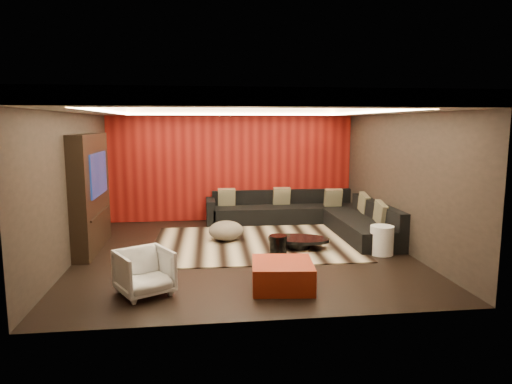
{
  "coord_description": "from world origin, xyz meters",
  "views": [
    {
      "loc": [
        -0.81,
        -8.22,
        2.39
      ],
      "look_at": [
        0.3,
        0.6,
        1.05
      ],
      "focal_mm": 32.0,
      "sensor_mm": 36.0,
      "label": 1
    }
  ],
  "objects": [
    {
      "name": "tv_surround",
      "position": [
        -2.85,
        0.6,
        1.1
      ],
      "size": [
        0.3,
        2.0,
        2.2
      ],
      "primitive_type": "cube",
      "color": "black",
      "rests_on": "ground"
    },
    {
      "name": "wall_right",
      "position": [
        3.01,
        0.0,
        1.4
      ],
      "size": [
        0.02,
        6.0,
        2.8
      ],
      "primitive_type": "cube",
      "color": "black",
      "rests_on": "ground"
    },
    {
      "name": "cove_right",
      "position": [
        2.36,
        0.0,
        2.6
      ],
      "size": [
        0.08,
        4.8,
        0.04
      ],
      "primitive_type": "cube",
      "color": "#FFD899",
      "rests_on": "ground"
    },
    {
      "name": "ceiling",
      "position": [
        0.0,
        0.0,
        2.81
      ],
      "size": [
        6.0,
        6.0,
        0.02
      ],
      "primitive_type": "cube",
      "color": "silver",
      "rests_on": "ground"
    },
    {
      "name": "white_side_table",
      "position": [
        2.5,
        -0.43,
        0.27
      ],
      "size": [
        0.56,
        0.56,
        0.53
      ],
      "primitive_type": "cylinder",
      "rotation": [
        0.0,
        0.0,
        0.39
      ],
      "color": "white",
      "rests_on": "floor"
    },
    {
      "name": "cove_front",
      "position": [
        0.0,
        -2.36,
        2.6
      ],
      "size": [
        4.8,
        0.08,
        0.04
      ],
      "primitive_type": "cube",
      "color": "#FFD899",
      "rests_on": "ground"
    },
    {
      "name": "soffit_back",
      "position": [
        0.0,
        2.7,
        2.69
      ],
      "size": [
        6.0,
        0.6,
        0.22
      ],
      "primitive_type": "cube",
      "color": "silver",
      "rests_on": "ground"
    },
    {
      "name": "striped_pouf",
      "position": [
        -0.28,
        0.89,
        0.22
      ],
      "size": [
        0.92,
        0.92,
        0.39
      ],
      "primitive_type": "ellipsoid",
      "rotation": [
        0.0,
        0.0,
        0.37
      ],
      "color": "#C3AF97",
      "rests_on": "rug"
    },
    {
      "name": "coffee_table",
      "position": [
        1.07,
        0.12,
        0.12
      ],
      "size": [
        1.47,
        1.47,
        0.2
      ],
      "primitive_type": "cylinder",
      "rotation": [
        0.0,
        0.0,
        -0.29
      ],
      "color": "black",
      "rests_on": "rug"
    },
    {
      "name": "armchair",
      "position": [
        -1.6,
        -1.92,
        0.32
      ],
      "size": [
        0.95,
        0.96,
        0.65
      ],
      "primitive_type": "imported",
      "rotation": [
        0.0,
        0.0,
        0.51
      ],
      "color": "silver",
      "rests_on": "floor"
    },
    {
      "name": "cove_left",
      "position": [
        -2.36,
        0.0,
        2.6
      ],
      "size": [
        0.08,
        4.8,
        0.04
      ],
      "primitive_type": "cube",
      "color": "#FFD899",
      "rests_on": "ground"
    },
    {
      "name": "orange_ottoman",
      "position": [
        0.37,
        -1.91,
        0.19
      ],
      "size": [
        0.96,
        0.96,
        0.39
      ],
      "primitive_type": "cube",
      "rotation": [
        0.0,
        0.0,
        -0.11
      ],
      "color": "maroon",
      "rests_on": "floor"
    },
    {
      "name": "rug",
      "position": [
        0.27,
        0.61,
        0.01
      ],
      "size": [
        4.07,
        3.1,
        0.02
      ],
      "primitive_type": "cube",
      "rotation": [
        0.0,
        0.0,
        -0.03
      ],
      "color": "#C7B592",
      "rests_on": "floor"
    },
    {
      "name": "throw_pillows",
      "position": [
        1.81,
        1.9,
        0.62
      ],
      "size": [
        3.27,
        2.74,
        0.5
      ],
      "color": "beige",
      "rests_on": "sectional_sofa"
    },
    {
      "name": "drum_stool",
      "position": [
        0.58,
        -0.35,
        0.21
      ],
      "size": [
        0.41,
        0.41,
        0.38
      ],
      "primitive_type": "cylinder",
      "rotation": [
        0.0,
        0.0,
        0.35
      ],
      "color": "black",
      "rests_on": "rug"
    },
    {
      "name": "floor",
      "position": [
        0.0,
        0.0,
        -0.01
      ],
      "size": [
        6.0,
        6.0,
        0.02
      ],
      "primitive_type": "cube",
      "color": "black",
      "rests_on": "ground"
    },
    {
      "name": "tv_shelf",
      "position": [
        -2.69,
        0.6,
        0.7
      ],
      "size": [
        0.04,
        1.6,
        0.04
      ],
      "primitive_type": "cube",
      "color": "black",
      "rests_on": "ground"
    },
    {
      "name": "sectional_sofa",
      "position": [
        1.73,
        1.86,
        0.26
      ],
      "size": [
        3.65,
        3.5,
        0.75
      ],
      "color": "black",
      "rests_on": "floor"
    },
    {
      "name": "soffit_left",
      "position": [
        -2.7,
        0.0,
        2.69
      ],
      "size": [
        0.6,
        4.8,
        0.22
      ],
      "primitive_type": "cube",
      "color": "silver",
      "rests_on": "ground"
    },
    {
      "name": "wall_left",
      "position": [
        -3.01,
        0.0,
        1.4
      ],
      "size": [
        0.02,
        6.0,
        2.8
      ],
      "primitive_type": "cube",
      "color": "black",
      "rests_on": "ground"
    },
    {
      "name": "wall_back",
      "position": [
        0.0,
        3.01,
        1.4
      ],
      "size": [
        6.0,
        0.02,
        2.8
      ],
      "primitive_type": "cube",
      "color": "black",
      "rests_on": "ground"
    },
    {
      "name": "soffit_front",
      "position": [
        0.0,
        -2.7,
        2.69
      ],
      "size": [
        6.0,
        0.6,
        0.22
      ],
      "primitive_type": "cube",
      "color": "silver",
      "rests_on": "ground"
    },
    {
      "name": "soffit_right",
      "position": [
        2.7,
        0.0,
        2.69
      ],
      "size": [
        0.6,
        4.8,
        0.22
      ],
      "primitive_type": "cube",
      "color": "silver",
      "rests_on": "ground"
    },
    {
      "name": "tv_screen",
      "position": [
        -2.69,
        0.6,
        1.45
      ],
      "size": [
        0.04,
        1.3,
        0.8
      ],
      "primitive_type": "cube",
      "color": "black",
      "rests_on": "ground"
    },
    {
      "name": "cove_back",
      "position": [
        0.0,
        2.36,
        2.6
      ],
      "size": [
        4.8,
        0.08,
        0.04
      ],
      "primitive_type": "cube",
      "color": "#FFD899",
      "rests_on": "ground"
    },
    {
      "name": "red_feature_wall",
      "position": [
        0.0,
        2.97,
        1.4
      ],
      "size": [
        5.98,
        0.05,
        2.78
      ],
      "primitive_type": "cube",
      "color": "#6B0C0A",
      "rests_on": "ground"
    }
  ]
}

